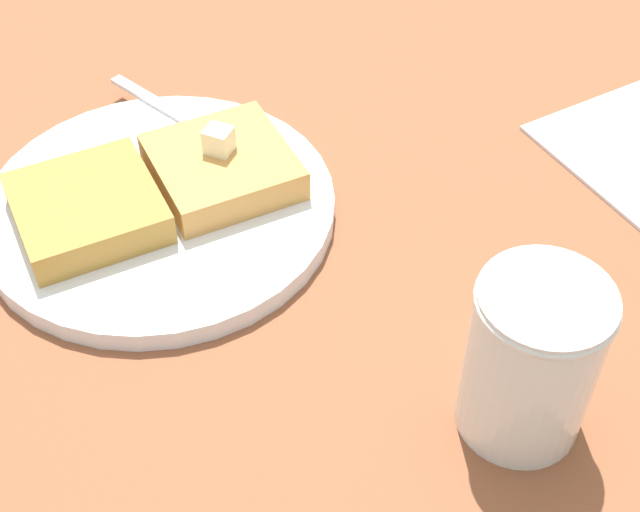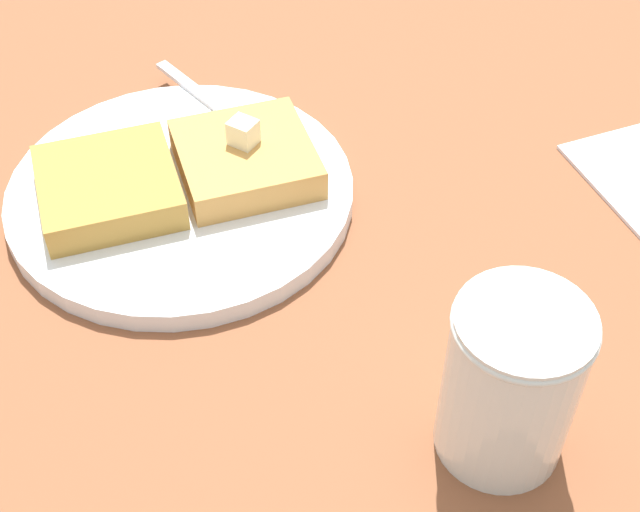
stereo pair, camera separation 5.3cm
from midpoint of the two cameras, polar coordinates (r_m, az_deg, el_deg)
table_surface at (r=69.38cm, az=-0.67°, el=6.65°), size 117.73×117.73×1.88cm
plate at (r=63.41cm, az=-6.52°, el=3.98°), size 24.38×24.38×1.47cm
toast_slice_left at (r=63.04cm, az=-2.36°, el=6.12°), size 9.68×9.77×2.33cm
toast_slice_middle at (r=61.83cm, az=-11.01°, el=4.25°), size 9.68×9.77×2.33cm
butter_pat_primary at (r=62.03cm, az=-2.48°, el=7.81°), size 2.43×2.44×1.81cm
fork at (r=68.88cm, az=-3.77°, el=8.94°), size 8.27×15.02×0.36cm
syrup_jar at (r=48.36cm, az=15.15°, el=-8.38°), size 7.24×7.24×10.37cm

